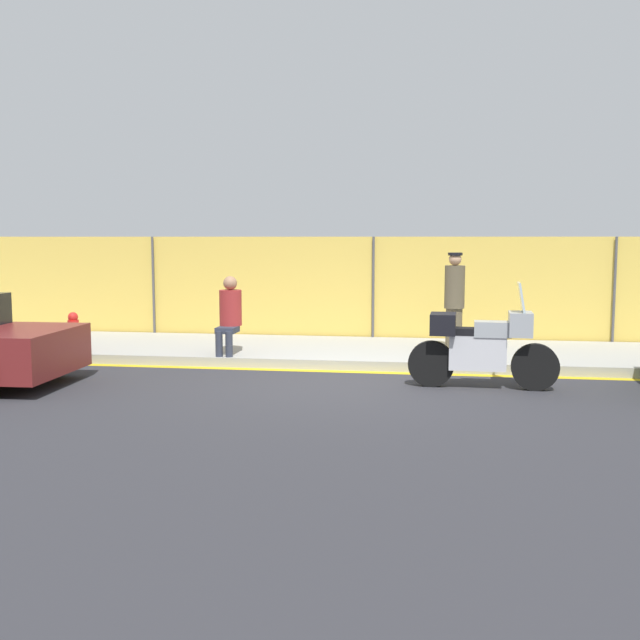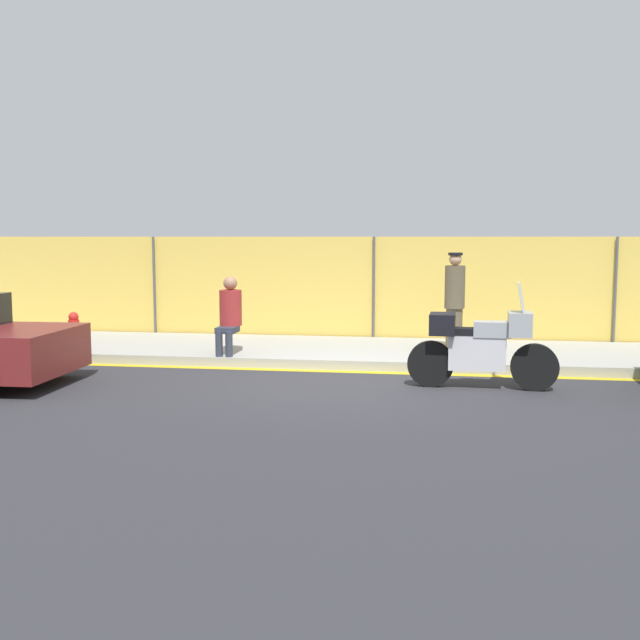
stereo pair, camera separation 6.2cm
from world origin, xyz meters
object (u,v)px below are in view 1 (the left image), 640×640
Objects in this scene: person_seated_on_curb at (230,311)px; fire_hydrant at (73,331)px; motorcycle at (481,345)px; officer_standing at (454,300)px.

person_seated_on_curb reaches higher than fire_hydrant.
person_seated_on_curb is 2.01× the size of fire_hydrant.
motorcycle is 1.23× the size of officer_standing.
motorcycle reaches higher than person_seated_on_curb.
person_seated_on_curb is at bearing 161.83° from motorcycle.
officer_standing reaches higher than fire_hydrant.
person_seated_on_curb is (-4.14, 1.57, 0.28)m from motorcycle.
person_seated_on_curb is 2.96m from fire_hydrant.
officer_standing is 6.82m from fire_hydrant.
motorcycle is 2.58m from officer_standing.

